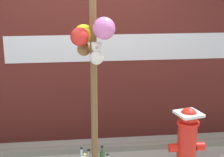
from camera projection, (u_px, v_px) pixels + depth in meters
name	position (u px, v px, depth m)	size (l,w,h in m)	color
building_wall	(85.00, 30.00, 4.67)	(10.00, 0.21, 3.15)	#561E19
curb_strip	(89.00, 149.00, 4.61)	(8.00, 0.12, 0.08)	gray
memorial_post	(93.00, 20.00, 3.52)	(0.46, 0.43, 3.02)	brown
fire_hydrant	(187.00, 140.00, 3.95)	(0.42, 0.32, 0.84)	red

